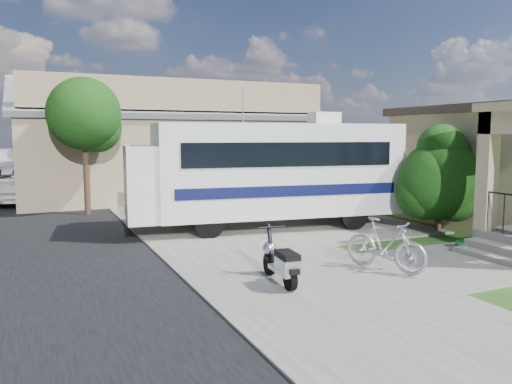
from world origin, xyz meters
name	(u,v)px	position (x,y,z in m)	size (l,w,h in m)	color
ground	(328,266)	(0.00, 0.00, 0.00)	(120.00, 120.00, 0.00)	#183A0F
sidewalk_slab	(163,205)	(-1.00, 10.00, 0.03)	(4.00, 80.00, 0.06)	#5B5852
driveway_slab	(289,224)	(1.50, 4.50, 0.03)	(7.00, 6.00, 0.05)	#5B5852
walk_slab	(475,261)	(3.00, -1.00, 0.03)	(4.00, 3.00, 0.05)	#5B5852
warehouse	(162,150)	(0.00, 13.97, 1.99)	(12.50, 8.40, 5.04)	#806A50
street_tree_a	(87,118)	(-3.70, 9.05, 3.25)	(2.44, 2.40, 4.58)	black
street_tree_b	(67,121)	(-3.70, 19.05, 3.39)	(2.44, 2.40, 4.73)	black
street_tree_c	(58,128)	(-3.70, 28.05, 3.10)	(2.44, 2.40, 4.42)	black
motorhome	(267,170)	(0.66, 4.33, 1.68)	(7.89, 3.36, 3.92)	silver
shrub	(440,177)	(4.85, 1.95, 1.52)	(2.43, 2.32, 2.98)	black
scooter	(281,263)	(-1.51, -0.84, 0.44)	(0.52, 1.48, 0.97)	black
bicycle	(385,248)	(0.72, -0.90, 0.51)	(0.48, 1.70, 1.02)	#AEAEB6
pickup_truck	(20,184)	(-5.90, 13.39, 0.75)	(2.49, 5.41, 1.50)	silver
van	(10,168)	(-6.49, 20.58, 0.97)	(2.72, 6.70, 1.94)	silver
garden_hose	(464,247)	(3.62, -0.14, 0.09)	(0.42, 0.42, 0.19)	#125C25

